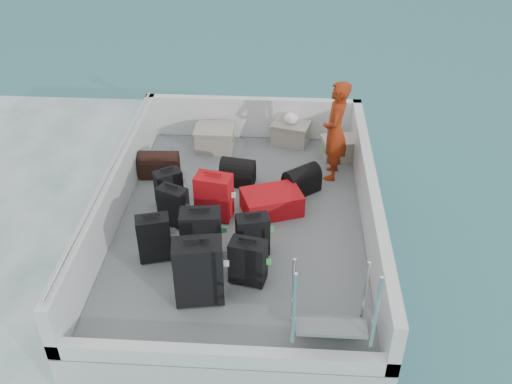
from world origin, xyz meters
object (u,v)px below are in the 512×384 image
(suitcase_6, at_px, (248,262))
(passenger, at_px, (335,131))
(suitcase_3, at_px, (199,272))
(suitcase_5, at_px, (214,197))
(suitcase_2, at_px, (169,188))
(suitcase_8, at_px, (272,202))
(suitcase_0, at_px, (154,238))
(suitcase_1, at_px, (173,207))
(crate_2, at_px, (290,134))
(crate_3, at_px, (340,149))
(suitcase_4, at_px, (201,236))
(crate_0, at_px, (215,140))
(suitcase_7, at_px, (253,236))
(crate_1, at_px, (216,136))

(suitcase_6, xyz_separation_m, passenger, (1.11, 2.42, 0.48))
(suitcase_3, relative_size, suitcase_5, 1.25)
(suitcase_2, height_order, suitcase_8, suitcase_2)
(suitcase_0, height_order, suitcase_1, suitcase_0)
(crate_2, height_order, crate_3, crate_2)
(suitcase_2, bearing_deg, suitcase_8, -33.80)
(suitcase_4, height_order, suitcase_8, suitcase_4)
(suitcase_1, xyz_separation_m, crate_3, (2.34, 1.91, -0.13))
(suitcase_2, xyz_separation_m, suitcase_6, (1.24, -1.53, 0.03))
(suitcase_4, bearing_deg, suitcase_2, 113.15)
(suitcase_3, bearing_deg, crate_3, 52.49)
(crate_0, bearing_deg, suitcase_0, -98.44)
(suitcase_2, xyz_separation_m, suitcase_7, (1.26, -1.02, 0.02))
(crate_3, bearing_deg, suitcase_5, -136.68)
(suitcase_1, relative_size, suitcase_2, 1.08)
(suitcase_4, bearing_deg, crate_1, 88.01)
(suitcase_2, bearing_deg, suitcase_1, -101.83)
(crate_3, bearing_deg, suitcase_4, -125.68)
(crate_1, relative_size, crate_2, 0.94)
(suitcase_7, xyz_separation_m, passenger, (1.09, 1.91, 0.49))
(suitcase_3, height_order, suitcase_7, suitcase_3)
(suitcase_3, xyz_separation_m, passenger, (1.64, 2.76, 0.36))
(suitcase_5, xyz_separation_m, crate_1, (-0.22, 2.01, -0.17))
(suitcase_8, distance_m, crate_2, 1.98)
(suitcase_7, distance_m, crate_2, 2.92)
(suitcase_3, bearing_deg, crate_2, 66.02)
(suitcase_6, xyz_separation_m, crate_0, (-0.78, 3.09, -0.11))
(suitcase_0, xyz_separation_m, crate_0, (0.41, 2.75, -0.14))
(crate_0, height_order, passenger, passenger)
(crate_2, bearing_deg, crate_3, -27.95)
(crate_2, relative_size, crate_3, 1.08)
(suitcase_4, xyz_separation_m, passenger, (1.72, 2.05, 0.41))
(suitcase_7, distance_m, suitcase_8, 0.95)
(suitcase_2, bearing_deg, suitcase_4, -91.22)
(suitcase_7, relative_size, crate_3, 1.08)
(suitcase_0, relative_size, suitcase_2, 1.18)
(suitcase_0, bearing_deg, suitcase_1, 66.11)
(crate_1, xyz_separation_m, passenger, (1.89, -0.85, 0.61))
(suitcase_8, distance_m, crate_1, 2.10)
(suitcase_3, bearing_deg, suitcase_7, 48.09)
(suitcase_1, xyz_separation_m, crate_0, (0.30, 2.03, -0.11))
(suitcase_7, bearing_deg, suitcase_4, 178.72)
(suitcase_8, height_order, crate_0, crate_0)
(crate_1, bearing_deg, suitcase_7, -73.85)
(suitcase_0, xyz_separation_m, passenger, (2.30, 2.08, 0.46))
(suitcase_8, distance_m, crate_3, 1.86)
(suitcase_1, bearing_deg, crate_3, 63.01)
(suitcase_8, xyz_separation_m, crate_3, (1.04, 1.54, 0.00))
(suitcase_1, height_order, suitcase_8, suitcase_1)
(suitcase_2, relative_size, passenger, 0.35)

